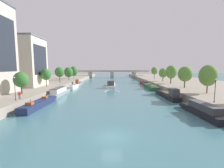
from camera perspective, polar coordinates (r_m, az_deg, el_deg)
The scene contains 28 objects.
ground_plane at distance 19.36m, azimuth -0.01°, elevation -19.26°, with size 400.00×400.00×0.00m, color #42757F.
quay_left at distance 81.15m, azimuth -26.13°, elevation 0.38°, with size 36.00×170.00×1.82m, color gray.
quay_right at distance 81.14m, azimuth 26.13°, elevation 0.38°, with size 36.00×170.00×1.82m, color gray.
barge_midriver at distance 66.17m, azimuth -0.36°, elevation -0.20°, with size 3.92×17.50×2.91m.
wake_behind_barge at distance 54.48m, azimuth -0.06°, elevation -2.52°, with size 5.60×5.93×0.03m.
moored_boat_left_gap_after at distance 35.89m, azimuth -25.61°, elevation -6.63°, with size 2.43×13.24×2.46m.
moored_boat_left_far at distance 48.67m, azimuth -19.16°, elevation -2.78°, with size 2.67×13.86×2.34m.
moored_boat_left_downstream at distance 62.10m, azimuth -14.31°, elevation -1.02°, with size 2.12×10.29×2.36m.
moored_boat_left_second at distance 73.29m, azimuth -12.45°, elevation 0.27°, with size 2.04×11.08×2.95m.
moored_boat_right_second at distance 30.84m, azimuth 30.81°, elevation -8.47°, with size 2.63×11.52×2.31m.
moored_boat_right_near at distance 44.35m, azimuth 20.27°, elevation -3.76°, with size 2.57×14.00×3.10m.
moored_boat_right_downstream at distance 62.01m, azimuth 14.35°, elevation -1.01°, with size 3.21×15.09×2.44m.
moored_boat_right_far at distance 76.18m, azimuth 11.83°, elevation 0.30°, with size 2.13×10.97×2.20m.
tree_left_far at distance 43.50m, azimuth -31.05°, elevation 1.40°, with size 3.50×3.50×5.44m.
tree_left_third at distance 56.60m, azimuth -23.63°, elevation 3.30°, with size 3.44×3.44×6.03m.
tree_left_nearest at distance 68.02m, azimuth -19.17°, elevation 4.27°, with size 3.87×3.87×6.68m.
tree_left_second at distance 81.95m, azimuth -16.06°, elevation 4.28°, with size 4.51×4.51×6.62m.
tree_left_end_of_row at distance 93.08m, azimuth -14.23°, elevation 4.74°, with size 4.52×4.52×7.14m.
tree_right_far at distance 44.81m, azimuth 32.43°, elevation 2.71°, with size 4.23×4.23×7.18m.
tree_right_by_lamp at distance 53.91m, azimuth 25.83°, elevation 3.41°, with size 4.42×4.42×6.86m.
tree_right_midway at distance 65.77m, azimuth 21.40°, elevation 4.23°, with size 4.36×4.36×7.37m.
tree_right_end_of_row at distance 74.79m, azimuth 18.69°, elevation 3.97°, with size 3.80×3.80×6.19m.
tree_right_nearest at distance 85.78m, azimuth 15.68°, elevation 4.83°, with size 3.43×3.43×6.78m.
lamppost_left_bank at distance 35.52m, azimuth -32.76°, elevation -1.13°, with size 0.28×0.28×4.68m.
lamppost_right_bank at distance 34.09m, azimuth 34.32°, elevation -1.69°, with size 0.28×0.28×4.45m.
building_left_far_end at distance 61.45m, azimuth -31.37°, elevation 7.19°, with size 14.77×11.69×16.91m.
bridge_far at distance 123.08m, azimuth 0.00°, elevation 4.21°, with size 59.47×4.40×6.13m.
person_on_quay at distance 36.66m, azimuth -31.50°, elevation -3.44°, with size 0.50×0.31×1.62m.
Camera 1 is at (0.00, -17.47, 8.35)m, focal length 24.26 mm.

